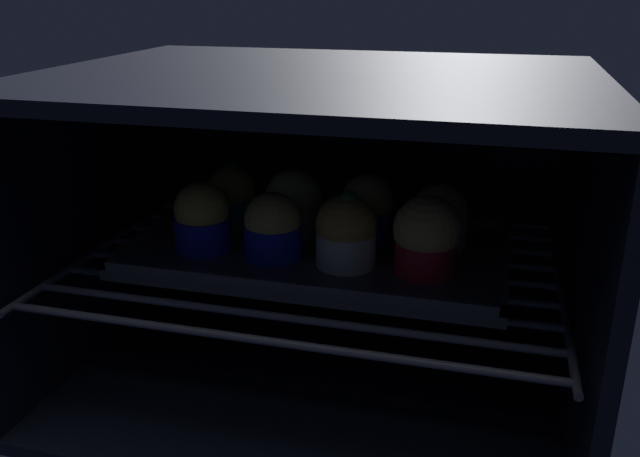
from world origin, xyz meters
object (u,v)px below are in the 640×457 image
baking_tray (320,251)px  muffin_row1_col0 (232,198)px  muffin_row0_col1 (273,228)px  muffin_row1_col1 (294,203)px  muffin_row1_col3 (439,218)px  muffin_row1_col2 (367,208)px  muffin_row0_col2 (346,233)px  muffin_row0_col3 (427,237)px  muffin_row0_col0 (202,219)px

baking_tray → muffin_row1_col0: bearing=160.4°
baking_tray → muffin_row0_col1: (-4.34, -4.14, 3.97)cm
muffin_row1_col1 → muffin_row1_col3: (17.70, -0.07, -0.34)cm
muffin_row1_col2 → baking_tray: bearing=-136.3°
muffin_row1_col1 → muffin_row1_col3: size_ratio=1.06×
muffin_row0_col1 → muffin_row0_col2: 8.42cm
muffin_row1_col0 → muffin_row1_col3: size_ratio=1.05×
baking_tray → muffin_row0_col3: (12.74, -4.15, 4.61)cm
muffin_row1_col1 → muffin_row1_col2: same height
muffin_row0_col0 → muffin_row1_col3: 27.42cm
muffin_row1_col3 → muffin_row0_col3: bearing=-93.7°
muffin_row1_col1 → muffin_row1_col3: muffin_row1_col1 is taller
muffin_row1_col1 → muffin_row1_col2: (9.13, 0.37, -0.04)cm
muffin_row0_col2 → muffin_row1_col2: bearing=85.9°
muffin_row1_col0 → muffin_row1_col1: size_ratio=0.99×
muffin_row0_col0 → muffin_row0_col1: (8.61, -0.17, -0.22)cm
muffin_row1_col1 → muffin_row1_col0: bearing=177.3°
muffin_row1_col0 → muffin_row1_col3: (25.99, -0.46, -0.13)cm
muffin_row0_col2 → muffin_row1_col1: 11.97cm
muffin_row1_col0 → muffin_row1_col1: 8.30cm
muffin_row0_col0 → muffin_row1_col1: 11.75cm
muffin_row0_col2 → muffin_row1_col3: muffin_row0_col2 is taller
muffin_row0_col0 → baking_tray: bearing=17.1°
muffin_row0_col1 → muffin_row1_col1: muffin_row1_col1 is taller
muffin_row0_col1 → muffin_row0_col3: (17.08, -0.01, 0.64)cm
baking_tray → muffin_row0_col1: bearing=-136.4°
muffin_row0_col1 → muffin_row1_col1: 8.27cm
baking_tray → muffin_row1_col3: bearing=17.0°
muffin_row1_col0 → muffin_row1_col3: muffin_row1_col0 is taller
muffin_row0_col2 → muffin_row1_col1: size_ratio=1.07×
muffin_row0_col2 → muffin_row1_col2: (0.62, 8.78, -0.05)cm
muffin_row0_col0 → muffin_row0_col1: 8.61cm
baking_tray → muffin_row1_col1: 7.40cm
muffin_row0_col2 → muffin_row1_col1: muffin_row0_col2 is taller
muffin_row1_col1 → muffin_row1_col2: bearing=2.3°
muffin_row0_col1 → muffin_row1_col1: size_ratio=0.94×
muffin_row1_col3 → muffin_row1_col1: bearing=179.8°
muffin_row1_col3 → muffin_row0_col2: bearing=-137.8°
muffin_row0_col2 → muffin_row1_col2: muffin_row0_col2 is taller
muffin_row1_col2 → muffin_row0_col1: bearing=-136.3°
muffin_row0_col0 → muffin_row1_col1: same height
baking_tray → muffin_row0_col3: 14.17cm
muffin_row0_col2 → muffin_row0_col0: bearing=178.9°
muffin_row0_col3 → muffin_row1_col1: (-17.17, 8.28, -0.35)cm
muffin_row1_col0 → muffin_row0_col1: bearing=-46.0°
muffin_row1_col0 → muffin_row0_col3: bearing=-18.8°
baking_tray → muffin_row0_col2: (4.07, -4.29, 4.27)cm
muffin_row1_col2 → muffin_row1_col3: bearing=-2.9°
muffin_row0_col1 → muffin_row1_col2: bearing=43.7°
muffin_row1_col1 → muffin_row1_col2: size_ratio=1.01×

